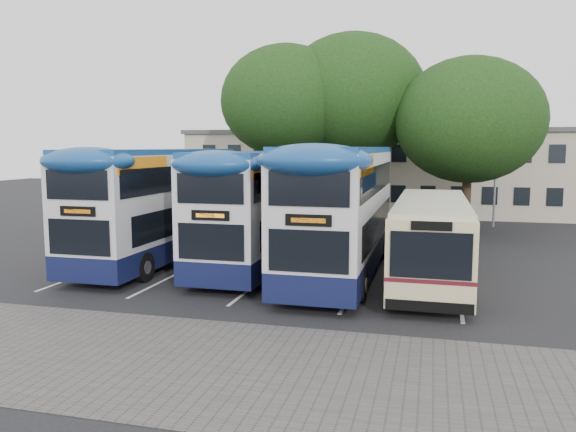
% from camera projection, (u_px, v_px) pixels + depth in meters
% --- Properties ---
extents(ground, '(120.00, 120.00, 0.00)m').
position_uv_depth(ground, '(350.00, 311.00, 16.97)').
color(ground, black).
rests_on(ground, ground).
extents(paving_strip, '(40.00, 6.00, 0.01)m').
position_uv_depth(paving_strip, '(230.00, 366.00, 12.66)').
color(paving_strip, '#595654').
rests_on(paving_strip, ground).
extents(bay_lines, '(14.12, 11.00, 0.01)m').
position_uv_depth(bay_lines, '(276.00, 269.00, 22.71)').
color(bay_lines, silver).
rests_on(bay_lines, ground).
extents(depot_building, '(32.40, 8.40, 6.20)m').
position_uv_depth(depot_building, '(402.00, 171.00, 42.52)').
color(depot_building, beige).
rests_on(depot_building, ground).
extents(lamp_post, '(0.25, 1.05, 9.06)m').
position_uv_depth(lamp_post, '(497.00, 144.00, 34.05)').
color(lamp_post, gray).
rests_on(lamp_post, ground).
extents(tree_left, '(7.94, 7.94, 11.06)m').
position_uv_depth(tree_left, '(286.00, 101.00, 33.91)').
color(tree_left, black).
rests_on(tree_left, ground).
extents(tree_mid, '(8.89, 8.89, 11.84)m').
position_uv_depth(tree_mid, '(353.00, 96.00, 34.38)').
color(tree_mid, black).
rests_on(tree_mid, ground).
extents(tree_right, '(8.20, 8.20, 9.89)m').
position_uv_depth(tree_right, '(469.00, 120.00, 31.06)').
color(tree_right, black).
rests_on(tree_right, ground).
extents(bus_dd_left, '(2.81, 11.59, 4.83)m').
position_uv_depth(bus_dd_left, '(160.00, 200.00, 24.27)').
color(bus_dd_left, '#10153C').
rests_on(bus_dd_left, ground).
extents(bus_dd_mid, '(2.76, 11.37, 4.74)m').
position_uv_depth(bus_dd_mid, '(263.00, 203.00, 23.48)').
color(bus_dd_mid, '#10153C').
rests_on(bus_dd_mid, ground).
extents(bus_dd_right, '(2.87, 11.82, 4.93)m').
position_uv_depth(bus_dd_right, '(342.00, 205.00, 21.65)').
color(bus_dd_right, '#10153C').
rests_on(bus_dd_right, ground).
extents(bus_single, '(2.59, 10.19, 3.04)m').
position_uv_depth(bus_single, '(431.00, 235.00, 20.59)').
color(bus_single, beige).
rests_on(bus_single, ground).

